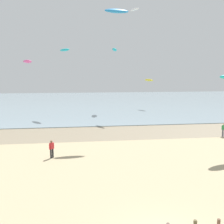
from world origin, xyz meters
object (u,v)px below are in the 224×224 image
kite_aloft_6 (135,10)px  kite_aloft_7 (115,50)px  person_left_flank (224,129)px  kite_aloft_1 (117,11)px  kite_aloft_0 (27,61)px  kite_aloft_2 (65,50)px  person_nearest_camera (52,148)px  kite_aloft_5 (149,80)px

kite_aloft_6 → kite_aloft_7: bearing=173.7°
person_left_flank → kite_aloft_7: size_ratio=0.56×
kite_aloft_1 → kite_aloft_7: (2.70, 21.31, -2.46)m
kite_aloft_0 → kite_aloft_6: kite_aloft_6 is taller
kite_aloft_1 → kite_aloft_2: size_ratio=1.02×
kite_aloft_2 → kite_aloft_6: (12.72, -0.74, 7.22)m
person_nearest_camera → kite_aloft_0: 17.68m
person_nearest_camera → kite_aloft_7: bearing=71.0°
kite_aloft_0 → kite_aloft_6: bearing=-98.3°
kite_aloft_2 → kite_aloft_5: (18.17, 8.05, -5.70)m
kite_aloft_6 → person_left_flank: bearing=-6.2°
kite_aloft_1 → kite_aloft_0: bearing=-34.6°
kite_aloft_6 → kite_aloft_5: bearing=117.3°
kite_aloft_2 → person_left_flank: bearing=15.0°
kite_aloft_2 → kite_aloft_5: size_ratio=1.12×
kite_aloft_0 → kite_aloft_1: size_ratio=0.84×
kite_aloft_2 → kite_aloft_6: 14.65m
kite_aloft_6 → kite_aloft_7: kite_aloft_6 is taller
kite_aloft_2 → kite_aloft_7: size_ratio=0.95×
kite_aloft_5 → kite_aloft_6: 16.55m
person_nearest_camera → kite_aloft_0: (-4.75, 14.59, 8.78)m
person_nearest_camera → person_left_flank: (20.82, 5.55, 0.00)m
kite_aloft_5 → person_nearest_camera: bearing=-57.2°
kite_aloft_7 → kite_aloft_5: bearing=-69.1°
person_left_flank → kite_aloft_1: (-13.51, 2.26, 14.48)m
kite_aloft_1 → kite_aloft_5: kite_aloft_1 is taller
kite_aloft_2 → kite_aloft_0: bearing=-61.7°
person_left_flank → kite_aloft_5: kite_aloft_5 is taller
kite_aloft_1 → person_nearest_camera: bearing=41.6°
person_nearest_camera → kite_aloft_5: size_ratio=0.66×
person_nearest_camera → kite_aloft_6: 32.20m
kite_aloft_1 → kite_aloft_6: bearing=-115.2°
kite_aloft_0 → person_left_flank: bearing=-143.3°
person_left_flank → kite_aloft_7: bearing=114.6°
person_nearest_camera → kite_aloft_6: size_ratio=0.79×
kite_aloft_0 → person_nearest_camera: bearing=164.2°
person_nearest_camera → kite_aloft_0: size_ratio=0.69×
person_left_flank → kite_aloft_5: 26.94m
kite_aloft_2 → kite_aloft_6: size_ratio=1.34×
kite_aloft_0 → kite_aloft_1: (12.06, -6.79, 5.70)m
kite_aloft_1 → kite_aloft_2: bearing=-70.9°
kite_aloft_0 → kite_aloft_2: (4.85, 9.12, 2.56)m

